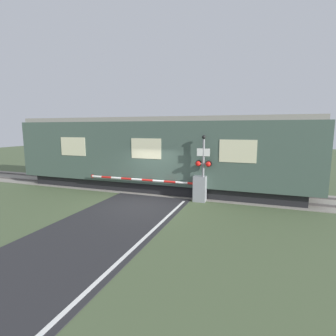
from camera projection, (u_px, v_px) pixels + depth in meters
The scene contains 5 objects.
ground_plane at pixel (142, 204), 12.34m from camera, with size 80.00×80.00×0.00m, color #475638.
track_bed at pixel (165, 189), 15.14m from camera, with size 36.00×3.20×0.13m.
train at pixel (157, 153), 14.97m from camera, with size 16.73×3.03×4.11m.
crossing_barrier at pixel (188, 187), 12.84m from camera, with size 6.54×0.44×1.25m.
signal_post at pixel (203, 164), 12.31m from camera, with size 0.78×0.26×3.21m.
Camera 1 is at (5.17, -10.84, 3.53)m, focal length 28.00 mm.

